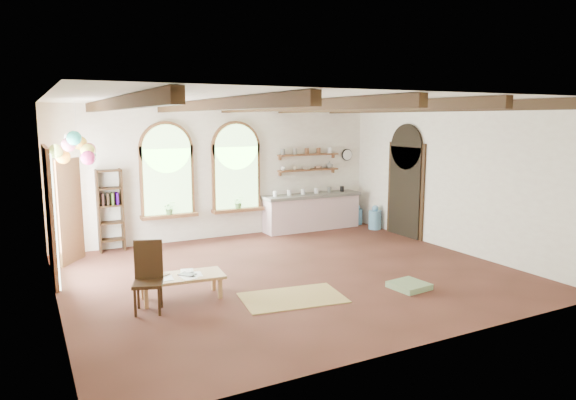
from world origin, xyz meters
TOP-DOWN VIEW (x-y plane):
  - floor at (0.00, 0.00)m, footprint 8.00×8.00m
  - ceiling_beams at (0.00, 0.00)m, footprint 6.20×6.80m
  - window_left at (-1.40, 3.43)m, footprint 1.30×0.28m
  - window_right at (0.30, 3.43)m, footprint 1.30×0.28m
  - left_doorway at (-3.95, 1.80)m, footprint 0.10×1.90m
  - right_doorway at (3.95, 1.50)m, footprint 0.10×1.30m
  - kitchen_counter at (2.30, 3.20)m, footprint 2.68×0.62m
  - wall_shelf_lower at (2.30, 3.38)m, footprint 1.70×0.24m
  - wall_shelf_upper at (2.30, 3.38)m, footprint 1.70×0.24m
  - wall_clock at (3.55, 3.45)m, footprint 0.32×0.04m
  - bookshelf at (-2.70, 3.32)m, footprint 0.53×0.32m
  - coffee_table at (-2.20, -0.37)m, footprint 1.41×0.75m
  - side_chair at (-2.79, -0.69)m, footprint 0.54×0.54m
  - floor_mat at (-0.60, -1.19)m, footprint 1.76×1.23m
  - floor_cushion at (1.40, -1.68)m, footprint 0.63×0.63m
  - water_jug_a at (3.75, 3.20)m, footprint 0.28×0.28m
  - water_jug_b at (3.79, 2.45)m, footprint 0.33×0.33m
  - balloon_cluster at (-3.41, 2.10)m, footprint 0.85×0.97m
  - table_book at (-2.53, -0.24)m, footprint 0.27×0.29m
  - tablet at (-2.10, -0.38)m, footprint 0.30×0.32m
  - potted_plant_left at (-1.40, 3.32)m, footprint 0.27×0.23m
  - potted_plant_right at (0.30, 3.32)m, footprint 0.27×0.23m
  - shelf_cup_a at (1.55, 3.38)m, footprint 0.12×0.10m
  - shelf_cup_b at (1.90, 3.38)m, footprint 0.10×0.10m
  - shelf_bowl_a at (2.25, 3.38)m, footprint 0.22×0.22m
  - shelf_bowl_b at (2.60, 3.38)m, footprint 0.20×0.20m
  - shelf_vase at (2.95, 3.38)m, footprint 0.18×0.18m

SIDE VIEW (x-z plane):
  - floor at x=0.00m, z-range 0.00..0.00m
  - floor_mat at x=-0.60m, z-range 0.00..0.02m
  - floor_cushion at x=1.40m, z-range 0.00..0.10m
  - water_jug_a at x=3.75m, z-range -0.04..0.51m
  - water_jug_b at x=3.79m, z-range -0.04..0.59m
  - side_chair at x=-2.79m, z-range -0.23..0.84m
  - coffee_table at x=-2.20m, z-range 0.15..0.53m
  - tablet at x=-2.10m, z-range 0.39..0.40m
  - table_book at x=-2.53m, z-range 0.39..0.41m
  - kitchen_counter at x=2.30m, z-range 0.01..0.95m
  - potted_plant_left at x=-1.40m, z-range 0.70..1.00m
  - potted_plant_right at x=0.30m, z-range 0.70..1.00m
  - bookshelf at x=-2.70m, z-range 0.00..1.80m
  - right_doorway at x=3.95m, z-range -0.10..2.30m
  - left_doorway at x=-3.95m, z-range -0.10..2.40m
  - wall_shelf_lower at x=2.30m, z-range 1.53..1.57m
  - shelf_bowl_a at x=2.25m, z-range 1.57..1.62m
  - shelf_bowl_b at x=2.60m, z-range 1.57..1.63m
  - shelf_cup_b at x=1.90m, z-range 1.57..1.66m
  - shelf_cup_a at x=1.55m, z-range 1.57..1.67m
  - window_left at x=-1.40m, z-range 0.53..2.73m
  - window_right at x=0.30m, z-range 0.53..2.73m
  - shelf_vase at x=2.95m, z-range 1.57..1.76m
  - wall_clock at x=3.55m, z-range 1.74..2.06m
  - wall_shelf_upper at x=2.30m, z-range 1.93..1.97m
  - balloon_cluster at x=-3.41m, z-range 1.75..2.91m
  - ceiling_beams at x=0.00m, z-range 3.01..3.19m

